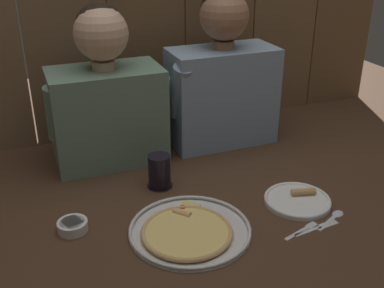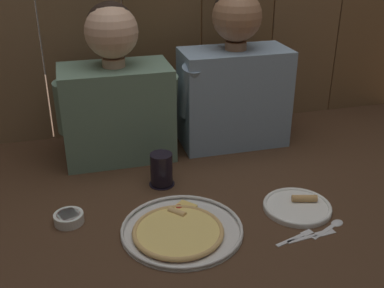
{
  "view_description": "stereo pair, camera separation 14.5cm",
  "coord_description": "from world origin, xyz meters",
  "px_view_note": "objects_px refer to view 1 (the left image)",
  "views": [
    {
      "loc": [
        -0.51,
        -1.12,
        0.8
      ],
      "look_at": [
        -0.03,
        0.1,
        0.18
      ],
      "focal_mm": 43.69,
      "sensor_mm": 36.0,
      "label": 1
    },
    {
      "loc": [
        -0.38,
        -1.17,
        0.8
      ],
      "look_at": [
        -0.03,
        0.1,
        0.18
      ],
      "focal_mm": 43.69,
      "sensor_mm": 36.0,
      "label": 2
    }
  ],
  "objects_px": {
    "pizza_tray": "(189,230)",
    "diner_right": "(222,77)",
    "dipping_bowl": "(73,226)",
    "drinking_glass": "(159,171)",
    "dinner_plate": "(298,200)",
    "diner_left": "(106,95)"
  },
  "relations": [
    {
      "from": "pizza_tray",
      "to": "diner_right",
      "type": "bearing_deg",
      "value": 57.25
    },
    {
      "from": "diner_left",
      "to": "diner_right",
      "type": "height_order",
      "value": "diner_right"
    },
    {
      "from": "drinking_glass",
      "to": "diner_right",
      "type": "distance_m",
      "value": 0.48
    },
    {
      "from": "drinking_glass",
      "to": "pizza_tray",
      "type": "bearing_deg",
      "value": -91.01
    },
    {
      "from": "diner_right",
      "to": "pizza_tray",
      "type": "bearing_deg",
      "value": -122.75
    },
    {
      "from": "dinner_plate",
      "to": "diner_left",
      "type": "relative_size",
      "value": 0.37
    },
    {
      "from": "drinking_glass",
      "to": "diner_left",
      "type": "height_order",
      "value": "diner_left"
    },
    {
      "from": "pizza_tray",
      "to": "dipping_bowl",
      "type": "distance_m",
      "value": 0.33
    },
    {
      "from": "dinner_plate",
      "to": "diner_right",
      "type": "height_order",
      "value": "diner_right"
    },
    {
      "from": "dipping_bowl",
      "to": "diner_right",
      "type": "relative_size",
      "value": 0.15
    },
    {
      "from": "diner_left",
      "to": "diner_right",
      "type": "distance_m",
      "value": 0.45
    },
    {
      "from": "diner_right",
      "to": "diner_left",
      "type": "bearing_deg",
      "value": 179.97
    },
    {
      "from": "dinner_plate",
      "to": "diner_left",
      "type": "bearing_deg",
      "value": 133.02
    },
    {
      "from": "dipping_bowl",
      "to": "diner_right",
      "type": "height_order",
      "value": "diner_right"
    },
    {
      "from": "pizza_tray",
      "to": "drinking_glass",
      "type": "height_order",
      "value": "drinking_glass"
    },
    {
      "from": "pizza_tray",
      "to": "diner_right",
      "type": "distance_m",
      "value": 0.69
    },
    {
      "from": "drinking_glass",
      "to": "dipping_bowl",
      "type": "distance_m",
      "value": 0.35
    },
    {
      "from": "diner_left",
      "to": "diner_right",
      "type": "bearing_deg",
      "value": -0.03
    },
    {
      "from": "pizza_tray",
      "to": "dipping_bowl",
      "type": "bearing_deg",
      "value": 156.38
    },
    {
      "from": "diner_left",
      "to": "pizza_tray",
      "type": "bearing_deg",
      "value": -79.23
    },
    {
      "from": "pizza_tray",
      "to": "drinking_glass",
      "type": "bearing_deg",
      "value": 88.99
    },
    {
      "from": "drinking_glass",
      "to": "diner_left",
      "type": "relative_size",
      "value": 0.2
    }
  ]
}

